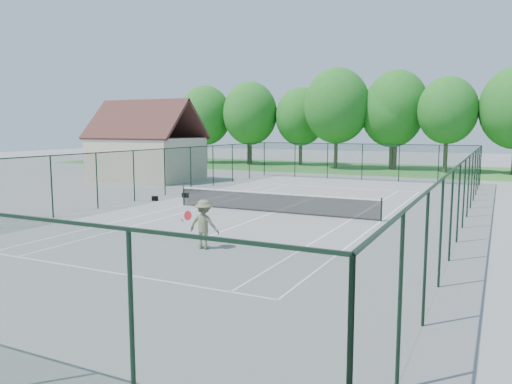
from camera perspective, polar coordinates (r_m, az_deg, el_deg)
ground at (r=25.61m, az=1.98°, el=-2.37°), size 140.00×140.00×0.00m
grass_far at (r=54.20m, az=15.12°, el=2.52°), size 80.00×16.00×0.01m
court_lines at (r=25.61m, az=1.98°, el=-2.36°), size 11.05×23.85×0.01m
tennis_net at (r=25.52m, az=1.98°, el=-1.10°), size 11.08×0.08×1.10m
fence_enclosure at (r=25.39m, az=1.99°, el=1.10°), size 18.05×36.05×3.02m
utility_building at (r=42.26m, az=-12.44°, el=5.55°), size 8.60×6.27×6.63m
tree_line_far at (r=54.05m, az=15.33°, el=8.86°), size 39.40×6.40×9.70m
sports_bag_a at (r=30.33m, az=-11.48°, el=-0.73°), size 0.40×0.32×0.28m
sports_bag_b at (r=31.41m, az=-8.10°, el=-0.36°), size 0.40×0.26×0.29m
tennis_player at (r=17.98m, az=-5.97°, el=-3.69°), size 1.83×0.84×1.78m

